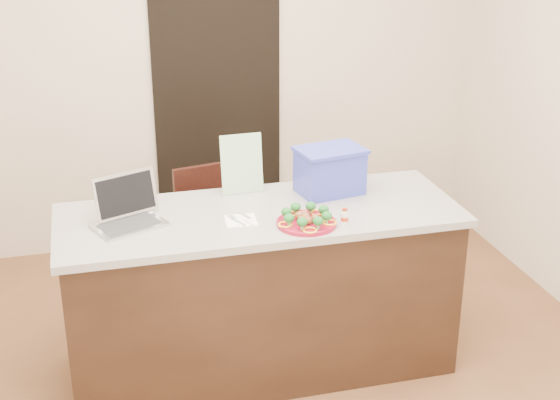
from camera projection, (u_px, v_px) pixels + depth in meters
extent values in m
plane|color=brown|center=(273.00, 390.00, 4.10)|extent=(4.00, 4.00, 0.00)
plane|color=beige|center=(201.00, 59.00, 5.38)|extent=(4.00, 0.00, 4.00)
cube|color=black|center=(218.00, 108.00, 5.52)|extent=(0.90, 0.02, 2.00)
cube|color=black|center=(261.00, 294.00, 4.16)|extent=(2.00, 0.70, 0.88)
cube|color=beige|center=(260.00, 215.00, 3.98)|extent=(2.06, 0.76, 0.04)
cylinder|color=maroon|center=(306.00, 223.00, 3.82)|extent=(0.30, 0.30, 0.02)
torus|color=maroon|center=(306.00, 222.00, 3.82)|extent=(0.29, 0.29, 0.01)
sphere|color=brown|center=(306.00, 217.00, 3.81)|extent=(0.04, 0.04, 0.04)
sphere|color=brown|center=(304.00, 214.00, 3.84)|extent=(0.04, 0.04, 0.04)
sphere|color=brown|center=(299.00, 217.00, 3.82)|extent=(0.04, 0.04, 0.04)
sphere|color=brown|center=(301.00, 220.00, 3.78)|extent=(0.04, 0.04, 0.04)
sphere|color=brown|center=(309.00, 220.00, 3.78)|extent=(0.04, 0.04, 0.04)
sphere|color=brown|center=(314.00, 218.00, 3.80)|extent=(0.04, 0.04, 0.04)
ellipsoid|color=#15511E|center=(324.00, 210.00, 3.85)|extent=(0.05, 0.05, 0.04)
ellipsoid|color=#15511E|center=(311.00, 206.00, 3.89)|extent=(0.05, 0.05, 0.04)
ellipsoid|color=#15511E|center=(296.00, 207.00, 3.88)|extent=(0.05, 0.05, 0.04)
ellipsoid|color=#15511E|center=(286.00, 212.00, 3.83)|extent=(0.05, 0.05, 0.04)
ellipsoid|color=#15511E|center=(289.00, 218.00, 3.75)|extent=(0.05, 0.05, 0.04)
ellipsoid|color=#15511E|center=(302.00, 222.00, 3.71)|extent=(0.05, 0.05, 0.04)
ellipsoid|color=#15511E|center=(318.00, 221.00, 3.72)|extent=(0.05, 0.05, 0.04)
ellipsoid|color=#15511E|center=(327.00, 216.00, 3.78)|extent=(0.05, 0.05, 0.04)
torus|color=yellow|center=(317.00, 213.00, 3.91)|extent=(0.07, 0.07, 0.01)
torus|color=yellow|center=(290.00, 214.00, 3.89)|extent=(0.07, 0.07, 0.01)
torus|color=yellow|center=(285.00, 225.00, 3.77)|extent=(0.07, 0.07, 0.01)
torus|color=yellow|center=(310.00, 230.00, 3.71)|extent=(0.07, 0.07, 0.01)
torus|color=yellow|center=(330.00, 223.00, 3.80)|extent=(0.07, 0.07, 0.01)
cube|color=white|center=(241.00, 221.00, 3.86)|extent=(0.16, 0.16, 0.01)
cube|color=silver|center=(238.00, 221.00, 3.84)|extent=(0.06, 0.12, 0.00)
cube|color=silver|center=(235.00, 216.00, 3.90)|extent=(0.05, 0.06, 0.00)
cube|color=white|center=(248.00, 222.00, 3.83)|extent=(0.04, 0.08, 0.01)
cube|color=silver|center=(245.00, 215.00, 3.91)|extent=(0.05, 0.10, 0.00)
cylinder|color=beige|center=(345.00, 218.00, 3.83)|extent=(0.04, 0.04, 0.06)
cylinder|color=beige|center=(345.00, 212.00, 3.82)|extent=(0.02, 0.02, 0.01)
cylinder|color=#B22E13|center=(345.00, 209.00, 3.81)|extent=(0.03, 0.03, 0.01)
cylinder|color=#B22E13|center=(345.00, 219.00, 3.83)|extent=(0.04, 0.04, 0.02)
cube|color=#B9B9BE|center=(129.00, 225.00, 3.80)|extent=(0.39, 0.34, 0.02)
cube|color=#B9B9BE|center=(126.00, 194.00, 3.86)|extent=(0.33, 0.18, 0.22)
cube|color=black|center=(126.00, 195.00, 3.86)|extent=(0.29, 0.16, 0.19)
cube|color=#2A2A2D|center=(129.00, 224.00, 3.79)|extent=(0.32, 0.26, 0.00)
cube|color=white|center=(242.00, 164.00, 4.17)|extent=(0.23, 0.06, 0.32)
cube|color=#303AAE|center=(330.00, 172.00, 4.18)|extent=(0.36, 0.29, 0.23)
cube|color=#303AAE|center=(330.00, 150.00, 4.13)|extent=(0.39, 0.31, 0.02)
cube|color=black|center=(209.00, 242.00, 4.85)|extent=(0.44, 0.44, 0.04)
cube|color=black|center=(203.00, 198.00, 4.92)|extent=(0.37, 0.11, 0.43)
cylinder|color=black|center=(188.00, 285.00, 4.75)|extent=(0.03, 0.03, 0.40)
cylinder|color=black|center=(240.00, 279.00, 4.82)|extent=(0.03, 0.03, 0.40)
cylinder|color=black|center=(181.00, 262.00, 5.04)|extent=(0.03, 0.03, 0.40)
cylinder|color=black|center=(230.00, 257.00, 5.11)|extent=(0.03, 0.03, 0.40)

